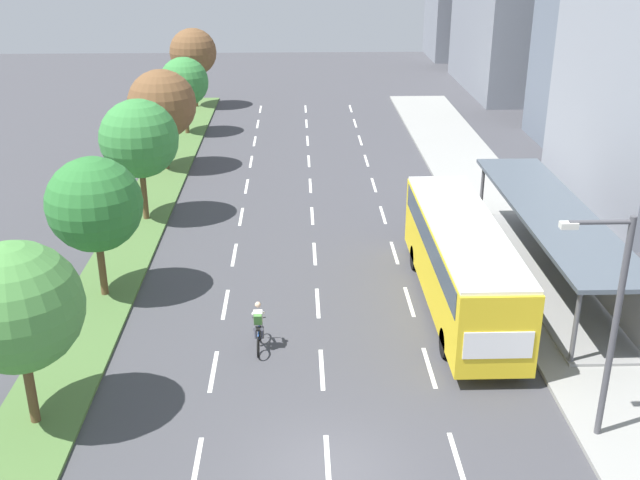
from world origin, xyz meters
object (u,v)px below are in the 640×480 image
object	(u,v)px
bus	(461,257)
streetlight	(610,315)
median_tree_third	(139,139)
median_tree_farthest	(193,52)
cyclist	(258,328)
bus_shelter	(557,237)
median_tree_second	(94,205)
median_tree_nearest	(16,307)
median_tree_fourth	(162,104)
median_tree_fifth	(184,82)

from	to	relation	value
bus	streetlight	bearing A→B (deg)	-74.70
median_tree_third	median_tree_farthest	size ratio (longest dim) A/B	0.98
cyclist	streetlight	size ratio (longest dim) A/B	0.28
cyclist	median_tree_farthest	xyz separation A→B (m)	(-6.42, 36.49, 3.47)
bus_shelter	bus	xyz separation A→B (m)	(-4.28, -2.23, 0.20)
median_tree_second	streetlight	bearing A→B (deg)	-30.53
bus	median_tree_nearest	world-z (taller)	median_tree_nearest
bus	median_tree_farthest	xyz separation A→B (m)	(-13.75, 33.70, 2.20)
median_tree_third	median_tree_farthest	bearing A→B (deg)	91.07
median_tree_third	median_tree_fourth	bearing A→B (deg)	91.76
bus_shelter	cyclist	world-z (taller)	bus_shelter
median_tree_nearest	median_tree_fifth	world-z (taller)	median_tree_nearest
median_tree_nearest	median_tree_fourth	world-z (taller)	median_tree_fourth
cyclist	median_tree_farthest	world-z (taller)	median_tree_farthest
bus_shelter	median_tree_nearest	distance (m)	20.11
median_tree_fifth	median_tree_fourth	bearing A→B (deg)	-91.02
streetlight	median_tree_second	bearing A→B (deg)	149.47
cyclist	median_tree_fifth	xyz separation A→B (m)	(-6.07, 28.39, 2.78)
median_tree_nearest	median_tree_fifth	bearing A→B (deg)	89.69
median_tree_fourth	streetlight	world-z (taller)	streetlight
bus	cyclist	world-z (taller)	bus
bus_shelter	median_tree_nearest	xyz separation A→B (m)	(-17.86, -9.05, 1.94)
median_tree_third	median_tree_farthest	xyz separation A→B (m)	(-0.45, 24.31, 0.19)
median_tree_fourth	bus_shelter	bearing A→B (deg)	-40.57
median_tree_nearest	median_tree_farthest	size ratio (longest dim) A/B	0.93
median_tree_nearest	median_tree_third	bearing A→B (deg)	89.02
cyclist	median_tree_farthest	size ratio (longest dim) A/B	0.31
cyclist	streetlight	xyz separation A→B (m)	(9.50, -5.13, 3.10)
median_tree_fourth	median_tree_farthest	world-z (taller)	median_tree_farthest
median_tree_nearest	median_tree_farthest	xyz separation A→B (m)	(-0.18, 40.52, 0.46)
bus_shelter	median_tree_fourth	bearing A→B (deg)	139.43
bus_shelter	median_tree_fifth	bearing A→B (deg)	127.12
cyclist	median_tree_fourth	world-z (taller)	median_tree_fourth
bus_shelter	median_tree_fifth	xyz separation A→B (m)	(-17.69, 23.37, 1.71)
median_tree_farthest	cyclist	bearing A→B (deg)	-80.02
median_tree_fifth	streetlight	bearing A→B (deg)	-65.08
median_tree_nearest	median_tree_second	xyz separation A→B (m)	(0.13, 8.10, -0.03)
median_tree_second	median_tree_fourth	distance (m)	16.21
cyclist	median_tree_fifth	distance (m)	29.16
median_tree_third	median_tree_fourth	distance (m)	8.11
bus_shelter	bus	bearing A→B (deg)	-152.53
median_tree_second	median_tree_farthest	xyz separation A→B (m)	(-0.31, 32.42, 0.49)
median_tree_third	median_tree_nearest	bearing A→B (deg)	-90.98
bus	cyclist	size ratio (longest dim) A/B	6.20
bus	median_tree_fifth	world-z (taller)	median_tree_fifth
bus_shelter	median_tree_fourth	size ratio (longest dim) A/B	2.44
bus_shelter	median_tree_farthest	world-z (taller)	median_tree_farthest
median_tree_nearest	median_tree_farthest	world-z (taller)	median_tree_farthest
bus	median_tree_third	distance (m)	16.40
streetlight	bus	bearing A→B (deg)	105.30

